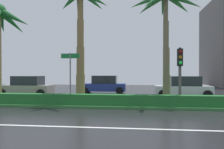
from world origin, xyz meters
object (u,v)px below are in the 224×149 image
at_px(palm_tree_centre_left, 80,10).
at_px(car_in_traffic_second, 104,85).
at_px(street_name_sign, 70,71).
at_px(car_in_traffic_third, 183,87).
at_px(car_in_traffic_leading, 27,87).
at_px(traffic_signal_median_right, 180,66).
at_px(palm_tree_centre, 166,7).

distance_m(palm_tree_centre_left, car_in_traffic_second, 8.96).
relative_size(street_name_sign, car_in_traffic_third, 0.70).
bearing_deg(car_in_traffic_leading, traffic_signal_median_right, 156.31).
bearing_deg(car_in_traffic_third, palm_tree_centre, 63.43).
height_order(palm_tree_centre, car_in_traffic_leading, palm_tree_centre).
bearing_deg(car_in_traffic_second, palm_tree_centre, 126.63).
xyz_separation_m(car_in_traffic_leading, car_in_traffic_third, (12.95, 0.36, 0.00)).
xyz_separation_m(street_name_sign, car_in_traffic_leading, (-5.42, 5.30, -1.25)).
xyz_separation_m(palm_tree_centre_left, street_name_sign, (-0.24, -1.32, -3.89)).
relative_size(car_in_traffic_second, car_in_traffic_third, 1.00).
bearing_deg(traffic_signal_median_right, street_name_sign, -178.19).
height_order(palm_tree_centre_left, street_name_sign, palm_tree_centre_left).
bearing_deg(palm_tree_centre, car_in_traffic_second, 126.63).
bearing_deg(palm_tree_centre_left, traffic_signal_median_right, -10.64).
distance_m(traffic_signal_median_right, street_name_sign, 6.23).
bearing_deg(car_in_traffic_second, car_in_traffic_leading, 28.74).
xyz_separation_m(palm_tree_centre_left, traffic_signal_median_right, (5.98, -1.12, -3.58)).
xyz_separation_m(traffic_signal_median_right, car_in_traffic_third, (1.30, 5.46, -1.56)).
bearing_deg(street_name_sign, palm_tree_centre, 18.77).
bearing_deg(car_in_traffic_third, car_in_traffic_second, -23.47).
distance_m(traffic_signal_median_right, car_in_traffic_third, 5.83).
distance_m(car_in_traffic_second, car_in_traffic_third, 7.48).
bearing_deg(palm_tree_centre, palm_tree_centre_left, -173.66).
bearing_deg(street_name_sign, palm_tree_centre_left, 79.54).
bearing_deg(palm_tree_centre_left, car_in_traffic_leading, 144.88).
bearing_deg(traffic_signal_median_right, palm_tree_centre, 108.14).
distance_m(street_name_sign, car_in_traffic_third, 9.50).
xyz_separation_m(palm_tree_centre, car_in_traffic_second, (-4.99, 6.72, -5.33)).
height_order(traffic_signal_median_right, street_name_sign, traffic_signal_median_right).
height_order(palm_tree_centre_left, car_in_traffic_second, palm_tree_centre_left).
xyz_separation_m(palm_tree_centre_left, palm_tree_centre, (5.41, 0.60, 0.19)).
bearing_deg(car_in_traffic_leading, palm_tree_centre, 163.02).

